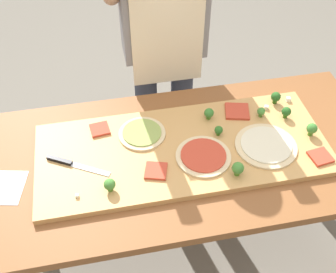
{
  "coord_description": "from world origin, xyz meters",
  "views": [
    {
      "loc": [
        -0.31,
        -1.14,
        2.08
      ],
      "look_at": [
        -0.07,
        0.02,
        0.88
      ],
      "focal_mm": 44.35,
      "sensor_mm": 36.0,
      "label": 1
    }
  ],
  "objects_px": {
    "chefs_knife": "(69,163)",
    "pizza_slice_far_left": "(156,171)",
    "broccoli_floret_center_right": "(276,97)",
    "broccoli_floret_front_mid": "(219,130)",
    "broccoli_floret_front_left": "(312,129)",
    "broccoli_floret_front_right": "(110,185)",
    "pizza_slice_near_left": "(237,111)",
    "broccoli_floret_back_right": "(286,112)",
    "cook_center": "(164,34)",
    "pizza_slice_far_right": "(100,129)",
    "broccoli_floret_back_mid": "(261,112)",
    "broccoli_floret_center_left": "(209,113)",
    "broccoli_floret_back_left": "(238,168)",
    "cheese_crumble_a": "(77,196)",
    "prep_table": "(186,168)",
    "cheese_crumble_b": "(288,99)",
    "cheese_crumble_c": "(266,107)",
    "pizza_whole_cheese_artichoke": "(266,145)",
    "recipe_note": "(7,187)",
    "pizza_whole_pesto_green": "(142,133)",
    "pizza_whole_tomato_red": "(203,156)",
    "pizza_slice_near_right": "(320,157)"
  },
  "relations": [
    {
      "from": "chefs_knife",
      "to": "cheese_crumble_b",
      "type": "height_order",
      "value": "cheese_crumble_b"
    },
    {
      "from": "pizza_slice_near_left",
      "to": "broccoli_floret_back_right",
      "type": "relative_size",
      "value": 1.9
    },
    {
      "from": "broccoli_floret_center_right",
      "to": "broccoli_floret_front_mid",
      "type": "xyz_separation_m",
      "value": [
        -0.32,
        -0.15,
        -0.01
      ]
    },
    {
      "from": "pizza_whole_pesto_green",
      "to": "broccoli_floret_back_mid",
      "type": "height_order",
      "value": "broccoli_floret_back_mid"
    },
    {
      "from": "prep_table",
      "to": "broccoli_floret_back_right",
      "type": "distance_m",
      "value": 0.51
    },
    {
      "from": "chefs_knife",
      "to": "recipe_note",
      "type": "bearing_deg",
      "value": -168.46
    },
    {
      "from": "prep_table",
      "to": "pizza_slice_near_right",
      "type": "distance_m",
      "value": 0.56
    },
    {
      "from": "pizza_whole_pesto_green",
      "to": "pizza_slice_far_right",
      "type": "height_order",
      "value": "pizza_whole_pesto_green"
    },
    {
      "from": "broccoli_floret_center_left",
      "to": "cheese_crumble_a",
      "type": "height_order",
      "value": "broccoli_floret_center_left"
    },
    {
      "from": "broccoli_floret_front_left",
      "to": "broccoli_floret_front_right",
      "type": "distance_m",
      "value": 0.88
    },
    {
      "from": "chefs_knife",
      "to": "pizza_slice_far_left",
      "type": "distance_m",
      "value": 0.35
    },
    {
      "from": "pizza_whole_pesto_green",
      "to": "pizza_slice_near_left",
      "type": "xyz_separation_m",
      "value": [
        0.45,
        0.06,
        -0.0
      ]
    },
    {
      "from": "recipe_note",
      "to": "cheese_crumble_b",
      "type": "bearing_deg",
      "value": 11.06
    },
    {
      "from": "pizza_slice_near_left",
      "to": "cook_center",
      "type": "relative_size",
      "value": 0.06
    },
    {
      "from": "pizza_slice_near_left",
      "to": "broccoli_floret_front_right",
      "type": "relative_size",
      "value": 1.86
    },
    {
      "from": "broccoli_floret_back_right",
      "to": "recipe_note",
      "type": "height_order",
      "value": "broccoli_floret_back_right"
    },
    {
      "from": "chefs_knife",
      "to": "pizza_whole_tomato_red",
      "type": "distance_m",
      "value": 0.54
    },
    {
      "from": "cheese_crumble_b",
      "to": "recipe_note",
      "type": "relative_size",
      "value": 0.11
    },
    {
      "from": "broccoli_floret_back_right",
      "to": "pizza_whole_pesto_green",
      "type": "bearing_deg",
      "value": 178.47
    },
    {
      "from": "broccoli_floret_center_right",
      "to": "prep_table",
      "type": "bearing_deg",
      "value": -156.67
    },
    {
      "from": "broccoli_floret_back_left",
      "to": "broccoli_floret_center_left",
      "type": "distance_m",
      "value": 0.33
    },
    {
      "from": "broccoli_floret_back_right",
      "to": "cook_center",
      "type": "distance_m",
      "value": 0.69
    },
    {
      "from": "broccoli_floret_center_right",
      "to": "cheese_crumble_b",
      "type": "height_order",
      "value": "broccoli_floret_center_right"
    },
    {
      "from": "chefs_knife",
      "to": "pizza_slice_far_left",
      "type": "bearing_deg",
      "value": -17.71
    },
    {
      "from": "broccoli_floret_center_left",
      "to": "cheese_crumble_c",
      "type": "bearing_deg",
      "value": 2.45
    },
    {
      "from": "pizza_whole_cheese_artichoke",
      "to": "broccoli_floret_back_left",
      "type": "bearing_deg",
      "value": -144.11
    },
    {
      "from": "prep_table",
      "to": "broccoli_floret_center_right",
      "type": "bearing_deg",
      "value": 23.33
    },
    {
      "from": "broccoli_floret_back_right",
      "to": "broccoli_floret_front_mid",
      "type": "distance_m",
      "value": 0.33
    },
    {
      "from": "pizza_whole_tomato_red",
      "to": "cheese_crumble_a",
      "type": "distance_m",
      "value": 0.52
    },
    {
      "from": "broccoli_floret_back_right",
      "to": "broccoli_floret_front_mid",
      "type": "height_order",
      "value": "broccoli_floret_back_right"
    },
    {
      "from": "pizza_whole_pesto_green",
      "to": "broccoli_floret_front_left",
      "type": "xyz_separation_m",
      "value": [
        0.71,
        -0.14,
        0.03
      ]
    },
    {
      "from": "pizza_slice_far_right",
      "to": "broccoli_floret_back_mid",
      "type": "relative_size",
      "value": 1.66
    },
    {
      "from": "pizza_slice_far_left",
      "to": "broccoli_floret_center_right",
      "type": "distance_m",
      "value": 0.69
    },
    {
      "from": "prep_table",
      "to": "broccoli_floret_front_mid",
      "type": "xyz_separation_m",
      "value": [
        0.15,
        0.05,
        0.15
      ]
    },
    {
      "from": "broccoli_floret_center_left",
      "to": "cook_center",
      "type": "distance_m",
      "value": 0.47
    },
    {
      "from": "pizza_whole_cheese_artichoke",
      "to": "pizza_slice_far_right",
      "type": "distance_m",
      "value": 0.71
    },
    {
      "from": "pizza_whole_cheese_artichoke",
      "to": "broccoli_floret_front_right",
      "type": "distance_m",
      "value": 0.67
    },
    {
      "from": "pizza_slice_near_left",
      "to": "cheese_crumble_b",
      "type": "xyz_separation_m",
      "value": [
        0.26,
        0.03,
        0.0
      ]
    },
    {
      "from": "cheese_crumble_b",
      "to": "recipe_note",
      "type": "height_order",
      "value": "cheese_crumble_b"
    },
    {
      "from": "pizza_slice_near_left",
      "to": "cook_center",
      "type": "bearing_deg",
      "value": 121.85
    },
    {
      "from": "pizza_slice_far_left",
      "to": "broccoli_floret_front_left",
      "type": "relative_size",
      "value": 1.39
    },
    {
      "from": "broccoli_floret_center_right",
      "to": "broccoli_floret_center_left",
      "type": "xyz_separation_m",
      "value": [
        -0.33,
        -0.04,
        -0.0
      ]
    },
    {
      "from": "cheese_crumble_b",
      "to": "cook_center",
      "type": "height_order",
      "value": "cook_center"
    },
    {
      "from": "broccoli_floret_center_right",
      "to": "pizza_slice_near_right",
      "type": "bearing_deg",
      "value": -81.15
    },
    {
      "from": "broccoli_floret_center_right",
      "to": "pizza_whole_pesto_green",
      "type": "bearing_deg",
      "value": -172.25
    },
    {
      "from": "broccoli_floret_front_right",
      "to": "cheese_crumble_b",
      "type": "distance_m",
      "value": 0.94
    },
    {
      "from": "cook_center",
      "to": "broccoli_floret_back_left",
      "type": "bearing_deg",
      "value": -79.2
    },
    {
      "from": "pizza_slice_near_left",
      "to": "broccoli_floret_center_left",
      "type": "height_order",
      "value": "broccoli_floret_center_left"
    },
    {
      "from": "cook_center",
      "to": "recipe_note",
      "type": "bearing_deg",
      "value": -139.68
    },
    {
      "from": "pizza_whole_cheese_artichoke",
      "to": "cheese_crumble_a",
      "type": "height_order",
      "value": "pizza_whole_cheese_artichoke"
    }
  ]
}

